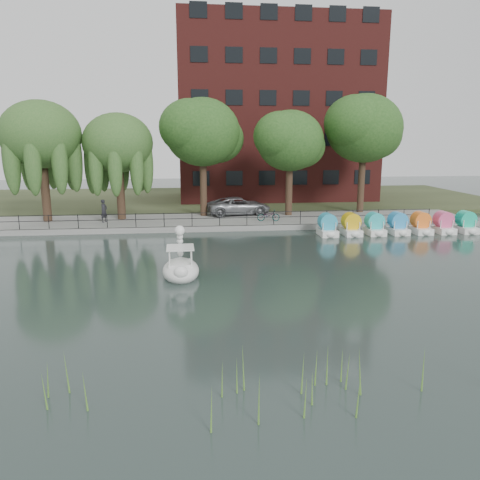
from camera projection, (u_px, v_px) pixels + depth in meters
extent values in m
plane|color=#354341|center=(238.00, 287.00, 21.30)|extent=(120.00, 120.00, 0.00)
cube|color=gray|center=(217.00, 222.00, 36.80)|extent=(40.00, 6.00, 0.40)
cube|color=gray|center=(220.00, 229.00, 33.93)|extent=(40.00, 0.25, 0.40)
cube|color=#47512D|center=(210.00, 199.00, 50.41)|extent=(60.00, 22.00, 0.36)
cylinder|color=black|center=(220.00, 213.00, 33.88)|extent=(32.00, 0.04, 0.04)
cylinder|color=black|center=(220.00, 218.00, 33.97)|extent=(32.00, 0.04, 0.04)
cylinder|color=black|center=(220.00, 219.00, 33.98)|extent=(0.05, 0.05, 1.00)
cube|color=#4C1E16|center=(275.00, 112.00, 49.19)|extent=(20.00, 10.00, 18.00)
cylinder|color=#473323|center=(46.00, 194.00, 35.44)|extent=(0.60, 0.60, 4.20)
ellipsoid|color=#4D7033|center=(40.00, 134.00, 34.50)|extent=(5.88, 5.88, 5.00)
cylinder|color=#473323|center=(121.00, 195.00, 36.54)|extent=(0.60, 0.60, 3.80)
ellipsoid|color=#4D7033|center=(118.00, 143.00, 35.70)|extent=(5.32, 5.32, 4.52)
cylinder|color=#473323|center=(203.00, 188.00, 38.12)|extent=(0.60, 0.60, 4.50)
ellipsoid|color=#3F6827|center=(203.00, 132.00, 37.17)|extent=(6.00, 6.00, 5.10)
cylinder|color=#473323|center=(289.00, 191.00, 38.41)|extent=(0.60, 0.60, 4.05)
ellipsoid|color=#3F6827|center=(290.00, 141.00, 37.56)|extent=(5.40, 5.40, 4.59)
cylinder|color=#473323|center=(361.00, 184.00, 39.99)|extent=(0.60, 0.60, 4.72)
ellipsoid|color=#3F6827|center=(364.00, 128.00, 39.00)|extent=(6.30, 6.30, 5.36)
imported|color=gray|center=(239.00, 205.00, 38.79)|extent=(3.61, 6.35, 1.67)
imported|color=gray|center=(268.00, 215.00, 35.81)|extent=(0.77, 1.77, 1.00)
imported|color=black|center=(104.00, 209.00, 35.28)|extent=(0.77, 0.86, 1.98)
ellipsoid|color=white|center=(181.00, 271.00, 22.72)|extent=(1.83, 2.85, 0.62)
cube|color=white|center=(181.00, 265.00, 22.55)|extent=(1.17, 1.27, 0.31)
cube|color=white|center=(180.00, 248.00, 22.42)|extent=(1.33, 1.43, 0.06)
ellipsoid|color=white|center=(181.00, 272.00, 21.51)|extent=(0.67, 0.52, 0.58)
sphere|color=white|center=(180.00, 230.00, 23.24)|extent=(0.50, 0.50, 0.50)
cone|color=black|center=(180.00, 230.00, 23.57)|extent=(0.21, 0.28, 0.21)
cylinder|color=yellow|center=(180.00, 230.00, 23.43)|extent=(0.27, 0.11, 0.27)
cube|color=white|center=(327.00, 232.00, 32.50)|extent=(1.15, 1.70, 0.44)
cylinder|color=#2C99BB|center=(327.00, 222.00, 32.44)|extent=(0.90, 1.20, 0.90)
cube|color=white|center=(351.00, 232.00, 32.68)|extent=(1.15, 1.70, 0.44)
cylinder|color=gold|center=(351.00, 221.00, 32.62)|extent=(0.90, 1.20, 0.90)
cube|color=white|center=(374.00, 231.00, 32.86)|extent=(1.15, 1.70, 0.44)
cylinder|color=#2AB7BB|center=(375.00, 221.00, 32.80)|extent=(0.90, 1.20, 0.90)
cube|color=white|center=(398.00, 231.00, 33.03)|extent=(1.15, 1.70, 0.44)
cylinder|color=#2F91D5|center=(398.00, 220.00, 32.97)|extent=(0.90, 1.20, 0.90)
cube|color=white|center=(421.00, 230.00, 33.21)|extent=(1.15, 1.70, 0.44)
cylinder|color=orange|center=(421.00, 220.00, 33.15)|extent=(0.90, 1.20, 0.90)
cube|color=white|center=(443.00, 230.00, 33.39)|extent=(1.15, 1.70, 0.44)
cylinder|color=#DE4E83|center=(443.00, 220.00, 33.33)|extent=(0.90, 1.20, 0.90)
cube|color=white|center=(466.00, 229.00, 33.56)|extent=(1.15, 1.70, 0.44)
cylinder|color=#13BB8F|center=(466.00, 219.00, 33.51)|extent=(0.90, 1.20, 0.90)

